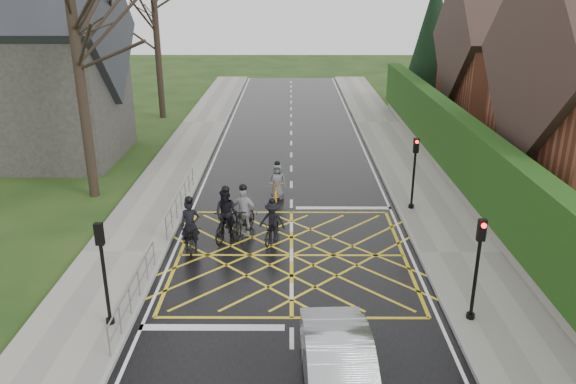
{
  "coord_description": "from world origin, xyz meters",
  "views": [
    {
      "loc": [
        -0.04,
        -17.97,
        9.11
      ],
      "look_at": [
        -0.14,
        3.0,
        1.3
      ],
      "focal_mm": 35.0,
      "sensor_mm": 36.0,
      "label": 1
    }
  ],
  "objects_px": {
    "cyclist_back": "(226,218)",
    "car": "(339,371)",
    "cyclist_rear": "(190,233)",
    "cyclist_mid": "(272,225)",
    "cyclist_front": "(244,217)",
    "cyclist_lead": "(277,186)"
  },
  "relations": [
    {
      "from": "car",
      "to": "cyclist_lead",
      "type": "bearing_deg",
      "value": 94.96
    },
    {
      "from": "cyclist_rear",
      "to": "cyclist_front",
      "type": "height_order",
      "value": "cyclist_rear"
    },
    {
      "from": "cyclist_back",
      "to": "cyclist_mid",
      "type": "bearing_deg",
      "value": 9.88
    },
    {
      "from": "cyclist_rear",
      "to": "cyclist_back",
      "type": "relative_size",
      "value": 1.03
    },
    {
      "from": "cyclist_mid",
      "to": "car",
      "type": "xyz_separation_m",
      "value": [
        1.81,
        -8.6,
        0.14
      ]
    },
    {
      "from": "cyclist_back",
      "to": "cyclist_lead",
      "type": "distance_m",
      "value": 4.52
    },
    {
      "from": "cyclist_lead",
      "to": "car",
      "type": "relative_size",
      "value": 0.41
    },
    {
      "from": "cyclist_mid",
      "to": "cyclist_lead",
      "type": "distance_m",
      "value": 4.35
    },
    {
      "from": "cyclist_mid",
      "to": "cyclist_lead",
      "type": "height_order",
      "value": "cyclist_lead"
    },
    {
      "from": "cyclist_back",
      "to": "car",
      "type": "bearing_deg",
      "value": -51.22
    },
    {
      "from": "cyclist_rear",
      "to": "cyclist_front",
      "type": "bearing_deg",
      "value": 25.29
    },
    {
      "from": "cyclist_mid",
      "to": "cyclist_front",
      "type": "bearing_deg",
      "value": 170.85
    },
    {
      "from": "cyclist_rear",
      "to": "cyclist_back",
      "type": "height_order",
      "value": "cyclist_back"
    },
    {
      "from": "cyclist_back",
      "to": "cyclist_mid",
      "type": "height_order",
      "value": "cyclist_back"
    },
    {
      "from": "cyclist_front",
      "to": "cyclist_lead",
      "type": "xyz_separation_m",
      "value": [
        1.19,
        3.88,
        -0.15
      ]
    },
    {
      "from": "cyclist_front",
      "to": "car",
      "type": "distance_m",
      "value": 9.52
    },
    {
      "from": "cyclist_mid",
      "to": "cyclist_lead",
      "type": "relative_size",
      "value": 0.98
    },
    {
      "from": "cyclist_rear",
      "to": "cyclist_mid",
      "type": "xyz_separation_m",
      "value": [
        2.92,
        0.86,
        -0.06
      ]
    },
    {
      "from": "cyclist_rear",
      "to": "cyclist_mid",
      "type": "relative_size",
      "value": 1.23
    },
    {
      "from": "cyclist_back",
      "to": "cyclist_front",
      "type": "distance_m",
      "value": 0.68
    },
    {
      "from": "cyclist_rear",
      "to": "cyclist_lead",
      "type": "height_order",
      "value": "cyclist_rear"
    },
    {
      "from": "cyclist_back",
      "to": "cyclist_front",
      "type": "bearing_deg",
      "value": 38.74
    }
  ]
}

